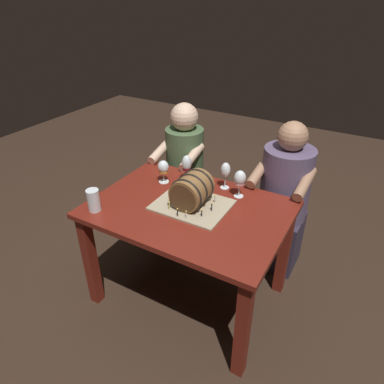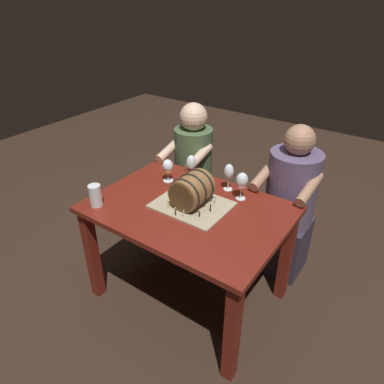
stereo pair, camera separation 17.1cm
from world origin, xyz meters
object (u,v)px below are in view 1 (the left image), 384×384
at_px(wine_glass_empty, 226,171).
at_px(wine_glass_rose, 240,179).
at_px(person_seated_right, 282,203).
at_px(barrel_cake, 192,192).
at_px(wine_glass_red, 187,164).
at_px(dining_table, 189,223).
at_px(beer_pint, 94,201).
at_px(wine_glass_amber, 163,168).
at_px(person_seated_left, 185,179).

xyz_separation_m(wine_glass_empty, wine_glass_rose, (0.13, -0.06, -0.00)).
bearing_deg(person_seated_right, wine_glass_empty, -135.80).
xyz_separation_m(barrel_cake, wine_glass_red, (-0.20, 0.27, 0.03)).
height_order(dining_table, beer_pint, beer_pint).
height_order(dining_table, wine_glass_amber, wine_glass_amber).
distance_m(barrel_cake, wine_glass_rose, 0.33).
bearing_deg(wine_glass_rose, wine_glass_empty, 156.20).
bearing_deg(wine_glass_rose, beer_pint, -139.99).
distance_m(wine_glass_empty, person_seated_left, 0.70).
xyz_separation_m(dining_table, person_seated_right, (0.42, 0.66, -0.07)).
height_order(wine_glass_rose, person_seated_right, person_seated_right).
distance_m(wine_glass_amber, person_seated_right, 0.92).
xyz_separation_m(dining_table, wine_glass_empty, (0.09, 0.33, 0.25)).
relative_size(barrel_cake, wine_glass_rose, 2.43).
bearing_deg(wine_glass_empty, wine_glass_red, -171.65).
bearing_deg(wine_glass_empty, person_seated_right, 44.20).
distance_m(dining_table, wine_glass_rose, 0.43).
distance_m(wine_glass_rose, wine_glass_red, 0.41).
relative_size(barrel_cake, person_seated_right, 0.38).
relative_size(wine_glass_amber, wine_glass_red, 0.84).
height_order(barrel_cake, wine_glass_rose, barrel_cake).
bearing_deg(beer_pint, person_seated_left, 86.20).
distance_m(wine_glass_empty, wine_glass_red, 0.28).
xyz_separation_m(beer_pint, person_seated_left, (0.06, 0.97, -0.28)).
distance_m(dining_table, wine_glass_empty, 0.43).
xyz_separation_m(dining_table, wine_glass_amber, (-0.32, 0.20, 0.23)).
bearing_deg(wine_glass_amber, dining_table, -31.55).
relative_size(wine_glass_empty, beer_pint, 1.34).
xyz_separation_m(barrel_cake, beer_pint, (-0.50, -0.34, -0.03)).
bearing_deg(wine_glass_amber, wine_glass_rose, 8.59).
bearing_deg(wine_glass_red, person_seated_left, 123.02).
relative_size(wine_glass_amber, person_seated_left, 0.14).
xyz_separation_m(wine_glass_amber, person_seated_left, (-0.10, 0.46, -0.33)).
distance_m(dining_table, person_seated_left, 0.79).
bearing_deg(barrel_cake, dining_table, -109.22).
distance_m(wine_glass_amber, wine_glass_red, 0.16).
xyz_separation_m(barrel_cake, wine_glass_rose, (0.21, 0.25, 0.03)).
bearing_deg(wine_glass_red, dining_table, -57.43).
height_order(wine_glass_rose, wine_glass_red, wine_glass_red).
relative_size(wine_glass_amber, person_seated_right, 0.14).
bearing_deg(wine_glass_empty, dining_table, -105.22).
xyz_separation_m(dining_table, barrel_cake, (0.01, 0.02, 0.22)).
bearing_deg(wine_glass_rose, dining_table, -128.28).
relative_size(barrel_cake, wine_glass_red, 2.33).
bearing_deg(person_seated_right, barrel_cake, -123.27).
relative_size(wine_glass_empty, wine_glass_rose, 1.01).
bearing_deg(wine_glass_amber, wine_glass_red, 36.31).
bearing_deg(beer_pint, barrel_cake, 34.47).
xyz_separation_m(barrel_cake, wine_glass_amber, (-0.33, 0.17, 0.01)).
distance_m(barrel_cake, person_seated_right, 0.81).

